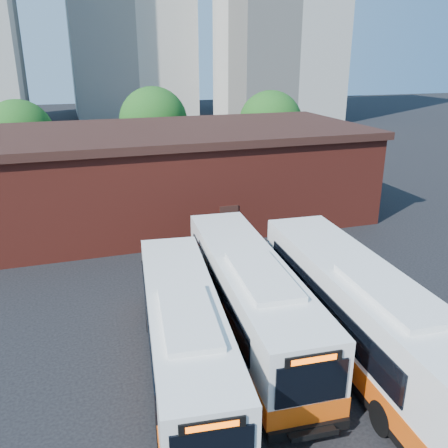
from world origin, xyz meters
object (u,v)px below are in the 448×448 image
object	(u,v)px
bus_mideast	(250,299)
bus_midwest	(184,338)
bus_east	(361,318)
transit_worker	(414,402)

from	to	relation	value
bus_mideast	bus_midwest	bearing A→B (deg)	-146.94
bus_east	bus_midwest	bearing A→B (deg)	173.47
bus_midwest	bus_east	distance (m)	6.75
bus_mideast	transit_worker	world-z (taller)	bus_mideast
bus_east	transit_worker	bearing A→B (deg)	-92.91
transit_worker	bus_east	bearing A→B (deg)	4.96
bus_midwest	bus_mideast	distance (m)	3.67
bus_east	transit_worker	xyz separation A→B (m)	(-0.39, -3.64, -0.86)
bus_midwest	transit_worker	size ratio (longest dim) A/B	7.23
transit_worker	bus_mideast	bearing A→B (deg)	35.97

